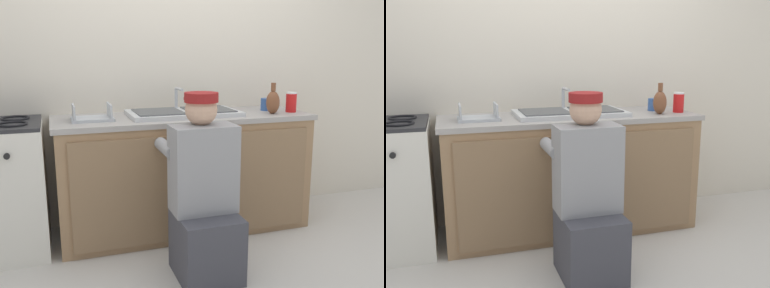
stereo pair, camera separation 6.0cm
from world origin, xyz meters
TOP-DOWN VIEW (x-y plane):
  - ground_plane at (0.00, 0.00)m, footprint 12.00×12.00m
  - back_wall at (0.00, 0.65)m, footprint 6.00×0.10m
  - counter_cabinet at (0.00, 0.29)m, footprint 1.83×0.62m
  - countertop at (0.00, 0.30)m, footprint 1.87×0.62m
  - sink_double_basin at (0.00, 0.30)m, footprint 0.80×0.44m
  - plumber_person at (-0.09, -0.40)m, footprint 0.42×0.61m
  - vase_decorative at (0.65, 0.15)m, footprint 0.10×0.10m
  - dish_rack_tray at (-0.66, 0.27)m, footprint 0.28×0.22m
  - soda_cup_red at (0.83, 0.19)m, footprint 0.08×0.08m
  - coffee_mug at (0.69, 0.33)m, footprint 0.13×0.08m

SIDE VIEW (x-z plane):
  - ground_plane at x=0.00m, z-range 0.00..0.00m
  - counter_cabinet at x=0.00m, z-range 0.00..0.84m
  - plumber_person at x=-0.09m, z-range -0.09..1.01m
  - countertop at x=0.00m, z-range 0.84..0.87m
  - sink_double_basin at x=0.00m, z-range 0.80..0.99m
  - dish_rack_tray at x=-0.66m, z-range 0.84..0.95m
  - coffee_mug at x=0.69m, z-range 0.88..0.97m
  - soda_cup_red at x=0.83m, z-range 0.87..1.03m
  - vase_decorative at x=0.65m, z-range 0.85..1.08m
  - back_wall at x=0.00m, z-range 0.00..2.50m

